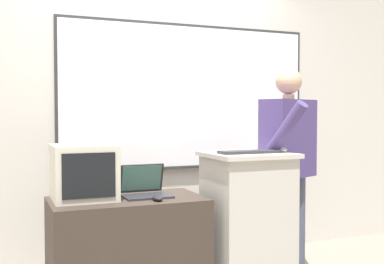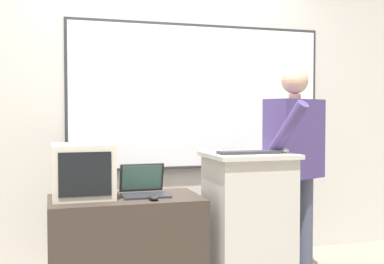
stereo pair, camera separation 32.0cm
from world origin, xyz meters
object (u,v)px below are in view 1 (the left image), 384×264
object	(u,v)px
lectern_podium	(247,223)
crt_monitor	(84,172)
wireless_keyboard	(249,152)
computer_mouse_by_keyboard	(282,150)
laptop	(144,187)
computer_mouse_by_laptop	(158,198)
side_desk	(128,253)
person_presenter	(289,157)

from	to	relation	value
lectern_podium	crt_monitor	xyz separation A→B (m)	(-1.10, 0.15, 0.39)
wireless_keyboard	computer_mouse_by_keyboard	world-z (taller)	computer_mouse_by_keyboard
computer_mouse_by_keyboard	crt_monitor	distance (m)	1.36
laptop	computer_mouse_by_laptop	world-z (taller)	laptop
computer_mouse_by_laptop	computer_mouse_by_keyboard	size ratio (longest dim) A/B	1.00
lectern_podium	computer_mouse_by_laptop	bearing A→B (deg)	-173.79
side_desk	laptop	distance (m)	0.44
computer_mouse_by_laptop	side_desk	bearing A→B (deg)	132.72
lectern_podium	person_presenter	world-z (taller)	person_presenter
crt_monitor	computer_mouse_by_keyboard	bearing A→B (deg)	-9.36
wireless_keyboard	lectern_podium	bearing A→B (deg)	71.52
lectern_podium	person_presenter	size ratio (longest dim) A/B	0.62
lectern_podium	wireless_keyboard	xyz separation A→B (m)	(-0.02, -0.07, 0.51)
person_presenter	crt_monitor	xyz separation A→B (m)	(-1.55, -0.01, -0.04)
computer_mouse_by_keyboard	side_desk	bearing A→B (deg)	171.55
computer_mouse_by_laptop	person_presenter	bearing A→B (deg)	11.87
computer_mouse_by_keyboard	wireless_keyboard	bearing A→B (deg)	179.87
side_desk	computer_mouse_by_laptop	world-z (taller)	computer_mouse_by_laptop
laptop	computer_mouse_by_laptop	size ratio (longest dim) A/B	3.08
person_presenter	computer_mouse_by_laptop	xyz separation A→B (m)	(-1.12, -0.24, -0.20)
computer_mouse_by_keyboard	lectern_podium	bearing A→B (deg)	164.08
person_presenter	wireless_keyboard	xyz separation A→B (m)	(-0.47, -0.23, 0.07)
laptop	lectern_podium	bearing A→B (deg)	-11.38
side_desk	laptop	world-z (taller)	laptop
wireless_keyboard	side_desk	bearing A→B (deg)	168.97
laptop	wireless_keyboard	bearing A→B (deg)	-16.99
lectern_podium	side_desk	world-z (taller)	lectern_podium
computer_mouse_by_laptop	crt_monitor	size ratio (longest dim) A/B	0.26
person_presenter	computer_mouse_by_keyboard	xyz separation A→B (m)	(-0.21, -0.23, 0.08)
person_presenter	computer_mouse_by_keyboard	world-z (taller)	person_presenter
laptop	computer_mouse_by_keyboard	bearing A→B (deg)	-12.54
side_desk	laptop	bearing A→B (deg)	20.98
wireless_keyboard	computer_mouse_by_laptop	xyz separation A→B (m)	(-0.66, -0.01, -0.27)
wireless_keyboard	crt_monitor	size ratio (longest dim) A/B	1.09
lectern_podium	crt_monitor	world-z (taller)	crt_monitor
person_presenter	wireless_keyboard	bearing A→B (deg)	-176.23
computer_mouse_by_keyboard	crt_monitor	bearing A→B (deg)	170.64
lectern_podium	wireless_keyboard	size ratio (longest dim) A/B	2.34
crt_monitor	person_presenter	bearing A→B (deg)	0.32
computer_mouse_by_keyboard	crt_monitor	world-z (taller)	crt_monitor
person_presenter	crt_monitor	size ratio (longest dim) A/B	4.13
side_desk	lectern_podium	bearing A→B (deg)	-6.27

